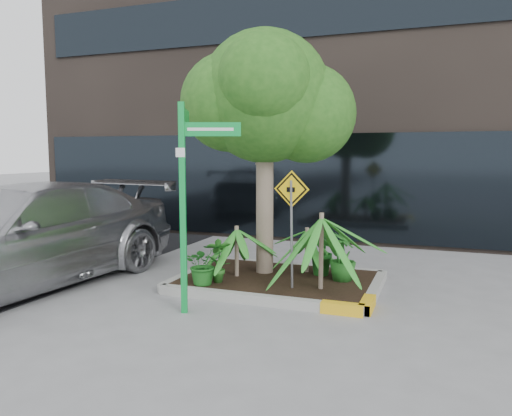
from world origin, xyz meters
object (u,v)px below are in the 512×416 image
(street_sign_post, at_px, (187,184))
(cattle_sign, at_px, (292,209))
(parked_car, at_px, (20,236))
(tree, at_px, (265,97))

(street_sign_post, xyz_separation_m, cattle_sign, (1.18, 1.12, -0.42))
(street_sign_post, bearing_deg, cattle_sign, 21.98)
(parked_car, bearing_deg, street_sign_post, 4.37)
(tree, xyz_separation_m, cattle_sign, (0.75, -0.90, -1.80))
(street_sign_post, bearing_deg, tree, 56.54)
(parked_car, relative_size, street_sign_post, 2.03)
(tree, bearing_deg, street_sign_post, -101.90)
(parked_car, bearing_deg, tree, 34.24)
(cattle_sign, bearing_deg, parked_car, -163.68)
(parked_car, distance_m, street_sign_post, 3.37)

